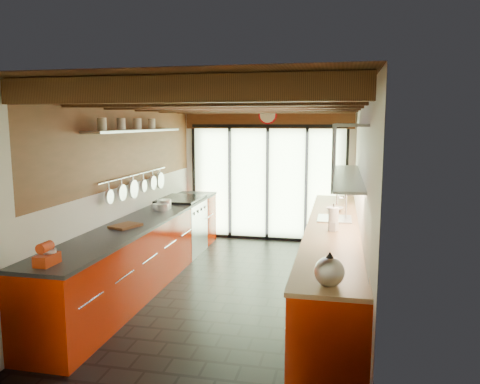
{
  "coord_description": "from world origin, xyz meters",
  "views": [
    {
      "loc": [
        1.33,
        -5.92,
        2.21
      ],
      "look_at": [
        -0.03,
        0.4,
        1.25
      ],
      "focal_mm": 35.0,
      "sensor_mm": 36.0,
      "label": 1
    }
  ],
  "objects_px": {
    "kettle": "(329,270)",
    "paper_towel": "(334,219)",
    "soap_bottle": "(333,224)",
    "stand_mixer": "(47,256)",
    "bowl": "(335,209)"
  },
  "relations": [
    {
      "from": "kettle",
      "to": "bowl",
      "type": "height_order",
      "value": "kettle"
    },
    {
      "from": "paper_towel",
      "to": "soap_bottle",
      "type": "distance_m",
      "value": 0.06
    },
    {
      "from": "bowl",
      "to": "paper_towel",
      "type": "bearing_deg",
      "value": -90.0
    },
    {
      "from": "paper_towel",
      "to": "soap_bottle",
      "type": "height_order",
      "value": "paper_towel"
    },
    {
      "from": "paper_towel",
      "to": "bowl",
      "type": "height_order",
      "value": "paper_towel"
    },
    {
      "from": "kettle",
      "to": "bowl",
      "type": "bearing_deg",
      "value": 90.0
    },
    {
      "from": "kettle",
      "to": "paper_towel",
      "type": "distance_m",
      "value": 1.95
    },
    {
      "from": "stand_mixer",
      "to": "paper_towel",
      "type": "distance_m",
      "value": 3.2
    },
    {
      "from": "stand_mixer",
      "to": "paper_towel",
      "type": "bearing_deg",
      "value": 37.45
    },
    {
      "from": "stand_mixer",
      "to": "paper_towel",
      "type": "xyz_separation_m",
      "value": [
        2.54,
        1.95,
        0.05
      ]
    },
    {
      "from": "soap_bottle",
      "to": "paper_towel",
      "type": "bearing_deg",
      "value": 90.0
    },
    {
      "from": "kettle",
      "to": "paper_towel",
      "type": "xyz_separation_m",
      "value": [
        -0.0,
        1.95,
        0.01
      ]
    },
    {
      "from": "soap_bottle",
      "to": "bowl",
      "type": "bearing_deg",
      "value": 90.0
    },
    {
      "from": "bowl",
      "to": "kettle",
      "type": "bearing_deg",
      "value": -90.0
    },
    {
      "from": "stand_mixer",
      "to": "kettle",
      "type": "relative_size",
      "value": 0.73
    }
  ]
}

